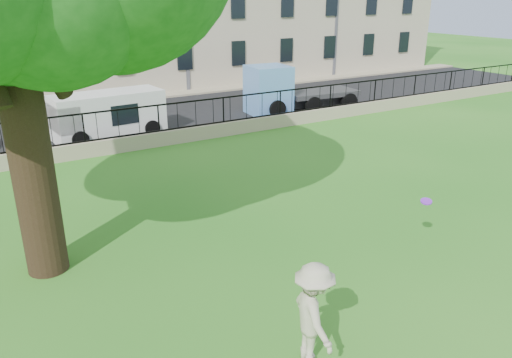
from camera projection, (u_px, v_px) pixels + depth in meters
ground at (355, 276)px, 11.21m from camera, size 120.00×120.00×0.00m
retaining_wall at (160, 138)px, 20.71m from camera, size 50.00×0.40×0.60m
iron_railing at (159, 118)px, 20.41m from camera, size 50.00×0.05×1.13m
street at (126, 122)px, 24.58m from camera, size 60.00×9.00×0.01m
sidewalk at (98, 102)px, 28.73m from camera, size 60.00×1.40×0.12m
man at (313, 315)px, 8.31m from camera, size 0.97×1.35×1.89m
frisbee at (426, 201)px, 11.80m from camera, size 0.30×0.31×0.12m
white_van at (109, 115)px, 21.72m from camera, size 4.80×2.18×1.96m
blue_truck at (301, 87)px, 26.64m from camera, size 6.09×2.67×2.48m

